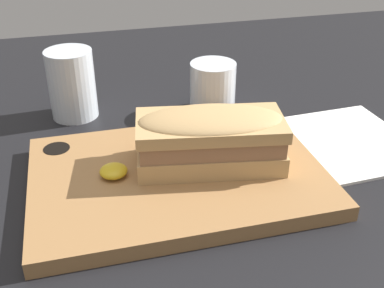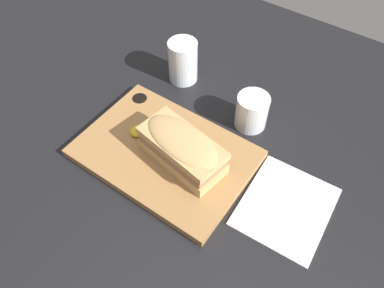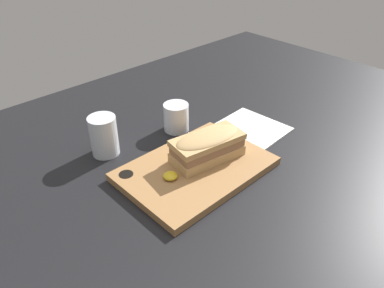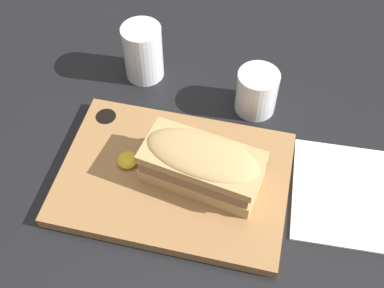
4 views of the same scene
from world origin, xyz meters
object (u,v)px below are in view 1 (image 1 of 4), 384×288
serving_board (176,176)px  sandwich (210,136)px  water_glass (72,88)px  wine_glass (213,89)px  napkin (351,141)px

serving_board → sandwich: (4.49, 0.34, 4.91)cm
water_glass → wine_glass: 22.19cm
water_glass → napkin: 43.16cm
wine_glass → water_glass: bearing=170.0°
wine_glass → napkin: (16.68, -15.09, -3.64)cm
sandwich → wine_glass: sandwich is taller
serving_board → water_glass: bearing=116.9°
sandwich → water_glass: water_glass is taller
wine_glass → napkin: 22.79cm
serving_board → wine_glass: 21.63cm
serving_board → sandwich: sandwich is taller
sandwich → wine_glass: (5.87, 18.44, -2.08)cm
wine_glass → napkin: size_ratio=0.41×
serving_board → sandwich: bearing=4.3°
serving_board → water_glass: 25.65cm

